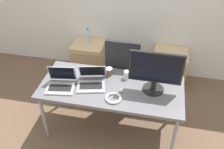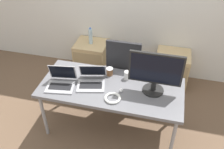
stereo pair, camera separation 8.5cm
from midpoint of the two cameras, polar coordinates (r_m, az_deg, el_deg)
name	(u,v)px [view 2 (the right image)]	position (r m, az deg, el deg)	size (l,w,h in m)	color
ground_plane	(111,126)	(3.43, 0.57, -11.80)	(14.00, 14.00, 0.00)	brown
desk	(111,90)	(2.97, 0.65, -3.47)	(1.68, 0.74, 0.71)	slate
office_chair	(125,77)	(3.58, 3.71, -0.50)	(0.56, 0.56, 1.08)	#232326
cabinet_left	(92,58)	(4.20, -4.06, 3.80)	(0.51, 0.45, 0.56)	tan
cabinet_right	(171,69)	(4.05, 13.99, 1.21)	(0.51, 0.45, 0.56)	tan
water_bottle	(91,36)	(3.99, -4.30, 8.74)	(0.06, 0.06, 0.28)	silver
laptop_left	(92,81)	(2.95, -3.86, -1.42)	(0.37, 0.39, 0.22)	#ADADB2
laptop_right	(61,82)	(2.97, -10.75, -1.70)	(0.35, 0.33, 0.24)	#ADADB2
monitor	(155,73)	(2.76, 10.74, 0.42)	(0.59, 0.24, 0.51)	black
mouse	(121,90)	(2.86, 2.93, -3.65)	(0.04, 0.06, 0.03)	silver
coffee_cup_white	(127,75)	(3.03, 4.26, -0.16)	(0.07, 0.07, 0.10)	white
coffee_cup_brown	(110,72)	(3.08, 0.25, 0.68)	(0.08, 0.08, 0.10)	brown
cable_coil	(113,98)	(2.76, 1.01, -5.42)	(0.19, 0.19, 0.03)	white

